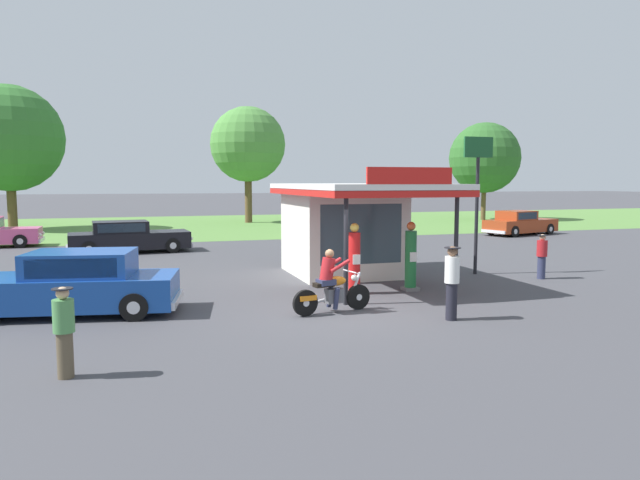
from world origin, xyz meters
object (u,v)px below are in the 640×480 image
parked_car_back_row_far_right (520,224)px  bystander_chatting_near_pumps (359,233)px  featured_classic_sedan (69,285)px  gas_pump_nearside (354,262)px  parked_car_back_row_centre (128,238)px  parked_car_back_row_far_left (345,225)px  bystander_strolling_foreground (542,255)px  bystander_leaning_by_kiosk (452,280)px  bystander_standing_back_lot (64,330)px  gas_pump_offside (411,259)px  roadside_pole_sign (477,181)px  motorcycle_with_rider (331,287)px

parked_car_back_row_far_right → bystander_chatting_near_pumps: size_ratio=3.49×
featured_classic_sedan → parked_car_back_row_far_right: size_ratio=1.07×
gas_pump_nearside → parked_car_back_row_centre: 13.77m
parked_car_back_row_far_left → bystander_strolling_foreground: (1.24, -15.65, 0.08)m
bystander_strolling_foreground → bystander_leaning_by_kiosk: 7.16m
parked_car_back_row_far_left → bystander_standing_back_lot: bearing=-120.6°
gas_pump_offside → bystander_leaning_by_kiosk: 3.70m
parked_car_back_row_centre → roadside_pole_sign: 15.65m
featured_classic_sedan → bystander_leaning_by_kiosk: 9.16m
featured_classic_sedan → roadside_pole_sign: roadside_pole_sign is taller
featured_classic_sedan → parked_car_back_row_far_right: 27.96m
motorcycle_with_rider → bystander_chatting_near_pumps: (5.57, 12.34, 0.13)m
parked_car_back_row_far_right → bystander_chatting_near_pumps: bystander_chatting_near_pumps is taller
bystander_chatting_near_pumps → parked_car_back_row_far_right: bearing=18.9°
featured_classic_sedan → bystander_standing_back_lot: bearing=-84.9°
motorcycle_with_rider → bystander_strolling_foreground: motorcycle_with_rider is taller
featured_classic_sedan → parked_car_back_row_far_right: (23.77, 14.72, -0.04)m
featured_classic_sedan → parked_car_back_row_far_right: bearing=31.8°
bystander_strolling_foreground → bystander_chatting_near_pumps: 10.07m
gas_pump_nearside → bystander_leaning_by_kiosk: size_ratio=1.18×
motorcycle_with_rider → bystander_strolling_foreground: bearing=17.8°
bystander_chatting_near_pumps → parked_car_back_row_far_left: bearing=76.3°
parked_car_back_row_centre → bystander_leaning_by_kiosk: size_ratio=3.20×
roadside_pole_sign → gas_pump_offside: bearing=-149.3°
parked_car_back_row_far_left → bystander_chatting_near_pumps: 6.13m
parked_car_back_row_far_right → bystander_standing_back_lot: bystander_standing_back_lot is taller
bystander_leaning_by_kiosk → gas_pump_offside: bearing=78.4°
bystander_strolling_foreground → roadside_pole_sign: (-1.53, 1.54, 2.45)m
bystander_leaning_by_kiosk → roadside_pole_sign: 7.51m
featured_classic_sedan → bystander_leaning_by_kiosk: size_ratio=3.25×
parked_car_back_row_centre → bystander_leaning_by_kiosk: bearing=-65.1°
gas_pump_offside → parked_car_back_row_centre: (-8.11, 12.22, -0.26)m
roadside_pole_sign → bystander_chatting_near_pumps: bearing=98.1°
gas_pump_nearside → parked_car_back_row_centre: size_ratio=0.37×
featured_classic_sedan → parked_car_back_row_centre: bearing=84.6°
parked_car_back_row_centre → bystander_strolling_foreground: size_ratio=3.73×
featured_classic_sedan → roadside_pole_sign: bearing=10.7°
parked_car_back_row_centre → bystander_standing_back_lot: size_ratio=3.66×
bystander_standing_back_lot → roadside_pole_sign: roadside_pole_sign is taller
gas_pump_nearside → motorcycle_with_rider: (-1.41, -2.09, -0.28)m
gas_pump_nearside → bystander_standing_back_lot: gas_pump_nearside is taller
gas_pump_offside → roadside_pole_sign: bearing=30.7°
bystander_leaning_by_kiosk → bystander_standing_back_lot: bearing=-168.7°
parked_car_back_row_far_right → parked_car_back_row_far_left: parked_car_back_row_far_left is taller
parked_car_back_row_far_left → parked_car_back_row_centre: 12.59m
featured_classic_sedan → bystander_standing_back_lot: featured_classic_sedan is taller
parked_car_back_row_far_right → bystander_standing_back_lot: bearing=-139.9°
gas_pump_offside → parked_car_back_row_far_right: (14.48, 14.40, -0.27)m
gas_pump_offside → featured_classic_sedan: size_ratio=0.36×
featured_classic_sedan → parked_car_back_row_far_left: size_ratio=0.98×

